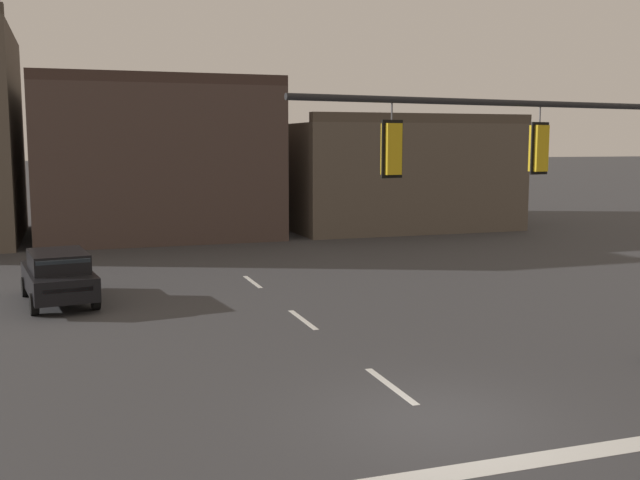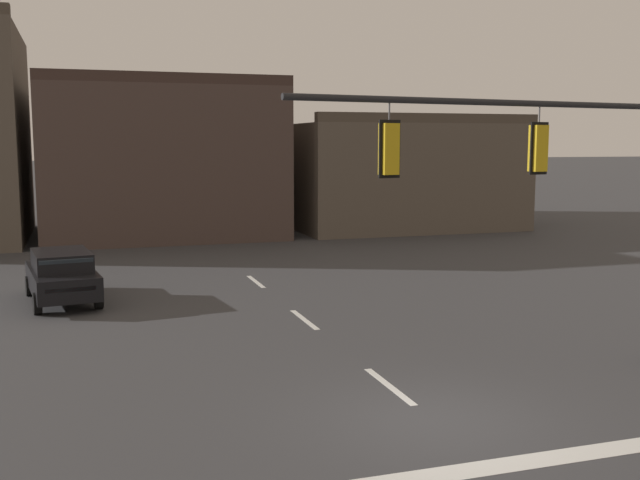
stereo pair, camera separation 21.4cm
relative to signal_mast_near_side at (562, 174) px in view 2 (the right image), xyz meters
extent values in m
plane|color=#353538|center=(-3.39, -1.29, -4.27)|extent=(400.00, 400.00, 0.00)
cube|color=silver|center=(-3.39, -3.29, -4.26)|extent=(6.40, 0.50, 0.01)
cube|color=silver|center=(-3.39, 0.71, -4.26)|extent=(0.16, 2.40, 0.01)
cube|color=silver|center=(-3.39, 6.71, -4.26)|extent=(0.16, 2.40, 0.01)
cube|color=silver|center=(-3.39, 12.71, -4.26)|extent=(0.16, 2.40, 0.01)
cylinder|color=black|center=(-1.65, -0.23, 1.38)|extent=(8.73, 1.28, 0.12)
cylinder|color=#56565B|center=(-0.65, -0.10, 1.14)|extent=(0.03, 0.03, 0.35)
cube|color=gold|center=(-0.65, -0.10, 0.52)|extent=(0.33, 0.28, 0.90)
sphere|color=green|center=(-0.66, 0.03, 0.80)|extent=(0.20, 0.20, 0.20)
sphere|color=#2D2314|center=(-0.66, 0.03, 0.52)|extent=(0.20, 0.20, 0.20)
sphere|color=black|center=(-0.66, 0.03, 0.24)|extent=(0.20, 0.20, 0.20)
cube|color=black|center=(-0.64, -0.12, 0.52)|extent=(0.42, 0.09, 1.02)
cylinder|color=#56565B|center=(-4.00, -0.54, 1.14)|extent=(0.03, 0.03, 0.35)
cube|color=gold|center=(-4.00, -0.54, 0.52)|extent=(0.33, 0.28, 0.90)
sphere|color=green|center=(-4.01, -0.41, 0.80)|extent=(0.20, 0.20, 0.20)
sphere|color=#2D2314|center=(-4.01, -0.41, 0.52)|extent=(0.20, 0.20, 0.20)
sphere|color=black|center=(-4.01, -0.41, 0.24)|extent=(0.20, 0.20, 0.20)
cube|color=black|center=(-3.99, -0.56, 0.52)|extent=(0.42, 0.09, 1.02)
cube|color=black|center=(-9.84, 11.22, -3.57)|extent=(2.35, 4.60, 0.70)
cube|color=black|center=(-9.82, 11.07, -2.94)|extent=(1.90, 2.65, 0.56)
cube|color=#2D3842|center=(-9.92, 11.83, -2.96)|extent=(1.54, 0.44, 0.47)
cube|color=#2D3842|center=(-9.67, 9.91, -2.96)|extent=(1.54, 0.41, 0.46)
cylinder|color=black|center=(-10.87, 12.55, -3.95)|extent=(0.30, 0.66, 0.64)
cylinder|color=black|center=(-9.19, 12.77, -3.95)|extent=(0.30, 0.66, 0.64)
cylinder|color=black|center=(-10.50, 9.67, -3.95)|extent=(0.30, 0.66, 0.64)
cylinder|color=black|center=(-8.81, 9.89, -3.95)|extent=(0.30, 0.66, 0.64)
sphere|color=silver|center=(-10.69, 13.30, -3.52)|extent=(0.16, 0.16, 0.16)
sphere|color=silver|center=(-9.55, 13.45, -3.52)|extent=(0.16, 0.16, 0.16)
cube|color=maroon|center=(-9.56, 9.05, -3.49)|extent=(1.36, 0.22, 0.12)
cube|color=#473833|center=(-5.10, 29.36, -0.46)|extent=(11.96, 13.16, 7.62)
cube|color=#3A2B26|center=(-5.10, 23.07, 3.60)|extent=(11.96, 0.60, 0.50)
cube|color=brown|center=(8.43, 29.50, -1.32)|extent=(12.57, 13.46, 5.90)
cube|color=#493F35|center=(8.43, 23.07, 1.88)|extent=(12.57, 0.60, 0.50)
camera|label=1|loc=(-9.42, -12.72, 0.64)|focal=41.99mm
camera|label=2|loc=(-9.22, -12.79, 0.64)|focal=41.99mm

